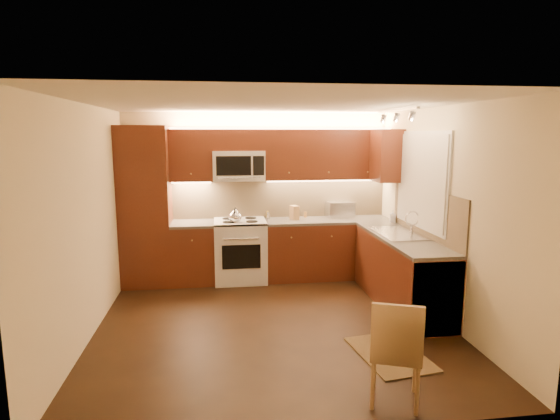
{
  "coord_description": "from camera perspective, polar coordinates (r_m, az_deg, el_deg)",
  "views": [
    {
      "loc": [
        -0.59,
        -4.96,
        2.17
      ],
      "look_at": [
        0.15,
        0.55,
        1.25
      ],
      "focal_mm": 29.19,
      "sensor_mm": 36.0,
      "label": 1
    }
  ],
  "objects": [
    {
      "name": "floor",
      "position": [
        5.45,
        -0.82,
        -14.08
      ],
      "size": [
        4.0,
        4.0,
        0.01
      ],
      "primitive_type": "cube",
      "color": "black",
      "rests_on": "ground"
    },
    {
      "name": "ceiling",
      "position": [
        5.01,
        -0.89,
        13.17
      ],
      "size": [
        4.0,
        4.0,
        0.01
      ],
      "primitive_type": "cube",
      "color": "beige",
      "rests_on": "ground"
    },
    {
      "name": "wall_back",
      "position": [
        7.05,
        -2.77,
        1.89
      ],
      "size": [
        4.0,
        0.01,
        2.5
      ],
      "primitive_type": "cube",
      "color": "beige",
      "rests_on": "ground"
    },
    {
      "name": "wall_front",
      "position": [
        3.16,
        3.47,
        -7.59
      ],
      "size": [
        4.0,
        0.01,
        2.5
      ],
      "primitive_type": "cube",
      "color": "beige",
      "rests_on": "ground"
    },
    {
      "name": "wall_left",
      "position": [
        5.24,
        -23.13,
        -1.48
      ],
      "size": [
        0.01,
        4.0,
        2.5
      ],
      "primitive_type": "cube",
      "color": "beige",
      "rests_on": "ground"
    },
    {
      "name": "wall_right",
      "position": [
        5.67,
        19.64,
        -0.5
      ],
      "size": [
        0.01,
        4.0,
        2.5
      ],
      "primitive_type": "cube",
      "color": "beige",
      "rests_on": "ground"
    },
    {
      "name": "pantry",
      "position": [
        6.82,
        -16.49,
        0.41
      ],
      "size": [
        0.7,
        0.6,
        2.3
      ],
      "primitive_type": "cube",
      "color": "#4A1D10",
      "rests_on": "floor"
    },
    {
      "name": "base_cab_back_left",
      "position": [
        6.9,
        -10.76,
        -5.38
      ],
      "size": [
        0.62,
        0.6,
        0.86
      ],
      "primitive_type": "cube",
      "color": "#4A1D10",
      "rests_on": "floor"
    },
    {
      "name": "counter_back_left",
      "position": [
        6.8,
        -10.88,
        -1.71
      ],
      "size": [
        0.62,
        0.6,
        0.04
      ],
      "primitive_type": "cube",
      "color": "#3D3A38",
      "rests_on": "base_cab_back_left"
    },
    {
      "name": "base_cab_back_right",
      "position": [
        7.08,
        5.94,
        -4.89
      ],
      "size": [
        1.92,
        0.6,
        0.86
      ],
      "primitive_type": "cube",
      "color": "#4A1D10",
      "rests_on": "floor"
    },
    {
      "name": "counter_back_right",
      "position": [
        6.98,
        6.0,
        -1.31
      ],
      "size": [
        1.92,
        0.6,
        0.04
      ],
      "primitive_type": "cube",
      "color": "#3D3A38",
      "rests_on": "base_cab_back_right"
    },
    {
      "name": "base_cab_right",
      "position": [
        6.08,
        14.95,
        -7.55
      ],
      "size": [
        0.6,
        2.0,
        0.86
      ],
      "primitive_type": "cube",
      "color": "#4A1D10",
      "rests_on": "floor"
    },
    {
      "name": "counter_right",
      "position": [
        5.97,
        15.13,
        -3.42
      ],
      "size": [
        0.6,
        2.0,
        0.04
      ],
      "primitive_type": "cube",
      "color": "#3D3A38",
      "rests_on": "base_cab_right"
    },
    {
      "name": "dishwasher",
      "position": [
        5.48,
        17.78,
        -9.6
      ],
      "size": [
        0.58,
        0.6,
        0.84
      ],
      "primitive_type": "cube",
      "color": "silver",
      "rests_on": "floor"
    },
    {
      "name": "backsplash_back",
      "position": [
        7.08,
        0.06,
        1.53
      ],
      "size": [
        3.3,
        0.02,
        0.6
      ],
      "primitive_type": "cube",
      "color": "tan",
      "rests_on": "wall_back"
    },
    {
      "name": "backsplash_right",
      "position": [
        6.03,
        17.81,
        -0.32
      ],
      "size": [
        0.02,
        2.0,
        0.6
      ],
      "primitive_type": "cube",
      "color": "tan",
      "rests_on": "wall_right"
    },
    {
      "name": "upper_cab_back_left",
      "position": [
        6.81,
        -11.08,
        6.74
      ],
      "size": [
        0.62,
        0.35,
        0.75
      ],
      "primitive_type": "cube",
      "color": "#4A1D10",
      "rests_on": "wall_back"
    },
    {
      "name": "upper_cab_back_right",
      "position": [
        6.99,
        5.9,
        6.93
      ],
      "size": [
        1.92,
        0.35,
        0.75
      ],
      "primitive_type": "cube",
      "color": "#4A1D10",
      "rests_on": "wall_back"
    },
    {
      "name": "upper_cab_bridge",
      "position": [
        6.79,
        -5.25,
        8.73
      ],
      "size": [
        0.76,
        0.35,
        0.31
      ],
      "primitive_type": "cube",
      "color": "#4A1D10",
      "rests_on": "wall_back"
    },
    {
      "name": "upper_cab_right_corner",
      "position": [
        6.81,
        13.22,
        6.67
      ],
      "size": [
        0.35,
        0.5,
        0.75
      ],
      "primitive_type": "cube",
      "color": "#4A1D10",
      "rests_on": "wall_right"
    },
    {
      "name": "stove",
      "position": [
        6.86,
        -5.0,
        -5.07
      ],
      "size": [
        0.76,
        0.65,
        0.92
      ],
      "primitive_type": null,
      "color": "silver",
      "rests_on": "floor"
    },
    {
      "name": "microwave",
      "position": [
        6.79,
        -5.2,
        5.56
      ],
      "size": [
        0.76,
        0.38,
        0.44
      ],
      "primitive_type": null,
      "color": "silver",
      "rests_on": "wall_back"
    },
    {
      "name": "window_frame",
      "position": [
        6.11,
        17.35,
        3.61
      ],
      "size": [
        0.03,
        1.44,
        1.24
      ],
      "primitive_type": "cube",
      "color": "silver",
      "rests_on": "wall_right"
    },
    {
      "name": "window_blinds",
      "position": [
        6.1,
        17.18,
        3.61
      ],
      "size": [
        0.02,
        1.36,
        1.16
      ],
      "primitive_type": "cube",
      "color": "silver",
      "rests_on": "wall_right"
    },
    {
      "name": "sink",
      "position": [
        6.09,
        14.63,
        -2.24
      ],
      "size": [
        0.52,
        0.86,
        0.15
      ],
      "primitive_type": null,
      "color": "silver",
      "rests_on": "counter_right"
    },
    {
      "name": "faucet",
      "position": [
        6.14,
        16.22,
        -1.49
      ],
      "size": [
        0.2,
        0.04,
        0.3
      ],
      "primitive_type": null,
      "color": "silver",
      "rests_on": "counter_right"
    },
    {
      "name": "track_light_bar",
      "position": [
        5.78,
        14.42,
        11.98
      ],
      "size": [
        0.04,
        1.2,
        0.03
      ],
      "primitive_type": "cube",
      "color": "silver",
      "rests_on": "ceiling"
    },
    {
      "name": "kettle",
      "position": [
        6.58,
        -5.63,
        -0.62
      ],
      "size": [
        0.24,
        0.24,
        0.22
      ],
      "primitive_type": null,
      "rotation": [
        0.0,
        0.0,
        -0.28
      ],
      "color": "silver",
      "rests_on": "stove"
    },
    {
      "name": "toaster_oven",
      "position": [
        7.16,
        7.46,
        0.09
      ],
      "size": [
        0.43,
        0.33,
        0.25
      ],
      "primitive_type": "cube",
      "rotation": [
        0.0,
        0.0,
        0.07
      ],
      "color": "silver",
      "rests_on": "counter_back_right"
    },
    {
      "name": "knife_block",
      "position": [
        6.9,
        1.83,
        -0.33
      ],
      "size": [
        0.14,
        0.18,
        0.21
      ],
      "primitive_type": "cube",
      "rotation": [
        0.0,
        0.0,
        0.29
      ],
      "color": "olive",
      "rests_on": "counter_back_right"
    },
    {
      "name": "spice_jar_a",
      "position": [
        6.92,
        -1.46,
        -0.82
      ],
      "size": [
        0.05,
        0.05,
        0.09
      ],
      "primitive_type": "cylinder",
      "rotation": [
        0.0,
        0.0,
        -0.37
      ],
      "color": "silver",
      "rests_on": "counter_back_right"
    },
    {
      "name": "spice_jar_b",
      "position": [
        7.05,
        -1.58,
        -0.56
      ],
      "size": [
        0.05,
        0.05,
        0.1
      ],
      "primitive_type": "cylinder",
      "rotation": [
        0.0,
        0.0,
        0.2
      ],
      "color": "olive",
      "rests_on": "counter_back_right"
    },
    {
      "name": "spice_jar_c",
      "position": [
        6.93,
        -1.47,
        -0.72
      ],
      "size": [
        0.05,
        0.05,
        0.11
      ],
      "primitive_type": "cylinder",
      "rotation": [
        0.0,
        0.0,
        0.21
      ],
      "color": "silver",
      "rests_on": "counter_back_right"
    },
    {
      "name": "spice_jar_d",
      "position": [
        7.09,
        3.2,
        -0.57
      ],
      "size": [
        0.05,
        0.05,
        0.09
      ],
      "primitive_type": "cylinder",
      "rotation": [
        0.0,
        0.0,
        0.22
      ],
      "color": "olive",
      "rests_on": "counter_back_right"
    },
    {
      "name": "soap_bottle",
      "position": [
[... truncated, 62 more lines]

